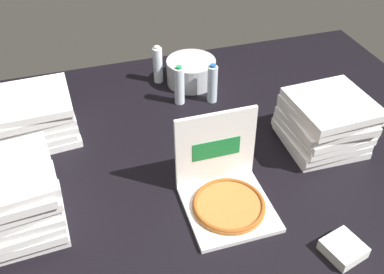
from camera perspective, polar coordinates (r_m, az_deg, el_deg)
ground_plane at (r=2.24m, az=0.18°, el=-4.64°), size 3.20×2.40×0.02m
open_pizza_box at (r=2.03m, az=4.33°, el=-6.93°), size 0.39×0.41×0.41m
pizza_stack_left_near at (r=2.53m, az=-19.71°, el=2.59°), size 0.44×0.44×0.25m
pizza_stack_right_far at (r=2.40m, az=16.95°, el=1.84°), size 0.42×0.42×0.29m
pizza_stack_center_near at (r=2.01m, az=-22.58°, el=-7.68°), size 0.46×0.45×0.33m
ice_bucket at (r=2.85m, az=-0.11°, el=8.51°), size 0.32×0.32×0.16m
water_bottle_0 at (r=2.65m, az=2.67°, el=6.92°), size 0.06×0.06×0.25m
water_bottle_1 at (r=2.64m, az=-1.65°, el=6.71°), size 0.06×0.06×0.25m
water_bottle_2 at (r=2.85m, az=-4.46°, el=9.34°), size 0.06×0.06×0.25m
napkin_pile at (r=1.98m, az=19.08°, el=-13.56°), size 0.18×0.18×0.05m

